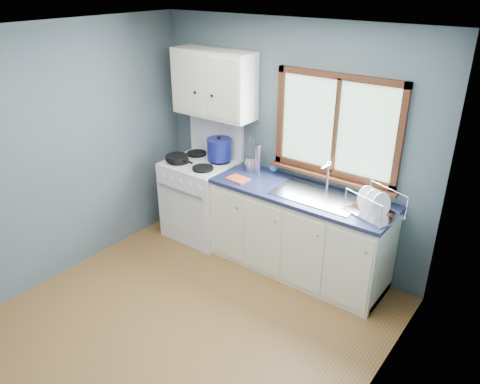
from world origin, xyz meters
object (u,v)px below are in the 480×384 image
Objects in this scene: skillet at (177,158)px; utensil_crock at (251,163)px; gas_range at (201,196)px; sink at (317,202)px; thermos at (258,158)px; dish_rack at (374,208)px; base_cabinets at (298,236)px; stockpot at (219,149)px.

utensil_crock is (0.78, 0.33, 0.01)m from skillet.
skillet is 0.85m from utensil_crock.
gas_range is 1.62× the size of sink.
skillet is 0.94m from thermos.
dish_rack is (1.47, -0.16, -0.02)m from utensil_crock.
thermos is (-0.63, 0.15, 0.67)m from base_cabinets.
thermos is at bearing 169.62° from sink.
dish_rack reaches higher than skillet.
base_cabinets is 2.20× the size of sink.
gas_range is 0.63m from stockpot.
gas_range is 0.74× the size of base_cabinets.
utensil_crock is (0.42, 0.03, -0.08)m from stockpot.
thermos reaches higher than base_cabinets.
dish_rack is at bearing -1.76° from sink.
skillet is at bearing -173.60° from sink.
base_cabinets is 5.90× the size of thermos.
stockpot is at bearing 44.05° from skillet.
thermos is (0.87, 0.34, 0.09)m from skillet.
dish_rack is (1.38, -0.17, -0.10)m from thermos.
sink reaches higher than skillet.
skillet is (-1.68, -0.19, 0.13)m from sink.
thermos is at bearing 25.75° from skillet.
gas_range is at bearing 46.01° from skillet.
base_cabinets is 3.48× the size of dish_rack.
dish_rack is (0.75, -0.02, 0.57)m from base_cabinets.
thermos is (-0.81, 0.15, 0.22)m from sink.
stockpot is 1.89m from dish_rack.
gas_range is 2.56× the size of dish_rack.
thermos is 1.39m from dish_rack.
utensil_crock reaches higher than dish_rack.
dish_rack is at bearing 9.00° from skillet.
dish_rack is at bearing -3.98° from stockpot.
dish_rack is (2.06, 0.00, 0.49)m from gas_range.
stockpot is at bearing -176.46° from utensil_crock.
stockpot is (0.17, 0.13, 0.59)m from gas_range.
utensil_crock is at bearing 27.35° from skillet.
base_cabinets is 1.62m from skillet.
utensil_crock is at bearing 171.15° from sink.
skillet is (-0.19, -0.17, 0.49)m from gas_range.
thermos reaches higher than skillet.
skillet is 0.74× the size of dish_rack.
utensil_crock is (-0.89, 0.14, 0.14)m from sink.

